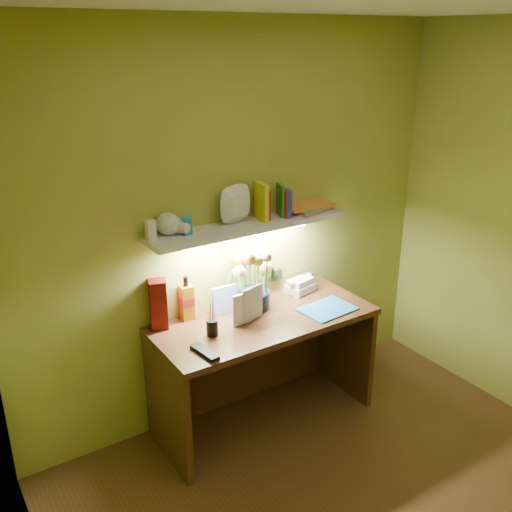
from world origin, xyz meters
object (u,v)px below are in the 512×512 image
Objects in this scene: flower_bouquet at (252,279)px; desk_clock at (307,280)px; telephone at (300,284)px; whisky_bottle at (186,298)px; desk at (264,370)px.

desk_clock is at bearing 8.99° from flower_bouquet.
telephone is 0.83m from whisky_bottle.
desk_clock is (0.52, 0.25, 0.42)m from desk.
desk is at bearing -170.38° from desk_clock.
desk is at bearing -168.20° from telephone.
flower_bouquet is 4.54× the size of desk_clock.
flower_bouquet is 2.13× the size of telephone.
desk is 0.72m from desk_clock.
telephone reaches higher than desk_clock.
flower_bouquet reaches higher than telephone.
whisky_bottle is (-0.42, 0.09, -0.06)m from flower_bouquet.
flower_bouquet is 0.43m from whisky_bottle.
whisky_bottle is (-0.40, 0.25, 0.52)m from desk.
telephone is (0.40, 0.03, -0.14)m from flower_bouquet.
desk is 7.59× the size of telephone.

